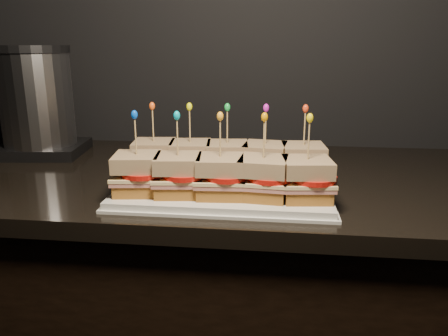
# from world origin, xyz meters

# --- Properties ---
(granite_slab) EXTENTS (2.64, 0.66, 0.04)m
(granite_slab) POSITION_xyz_m (0.78, 1.68, 0.93)
(granite_slab) COLOR black
(granite_slab) RESTS_ON cabinet
(platter) EXTENTS (0.42, 0.26, 0.02)m
(platter) POSITION_xyz_m (0.98, 1.53, 0.95)
(platter) COLOR white
(platter) RESTS_ON granite_slab
(platter_rim) EXTENTS (0.43, 0.27, 0.01)m
(platter_rim) POSITION_xyz_m (0.98, 1.53, 0.95)
(platter_rim) COLOR white
(platter_rim) RESTS_ON granite_slab
(sandwich_0_bread_bot) EXTENTS (0.09, 0.09, 0.02)m
(sandwich_0_bread_bot) POSITION_xyz_m (0.82, 1.59, 0.97)
(sandwich_0_bread_bot) COLOR brown
(sandwich_0_bread_bot) RESTS_ON platter
(sandwich_0_ham) EXTENTS (0.10, 0.10, 0.01)m
(sandwich_0_ham) POSITION_xyz_m (0.82, 1.59, 0.99)
(sandwich_0_ham) COLOR #B56960
(sandwich_0_ham) RESTS_ON sandwich_0_bread_bot
(sandwich_0_cheese) EXTENTS (0.10, 0.10, 0.01)m
(sandwich_0_cheese) POSITION_xyz_m (0.82, 1.59, 1.00)
(sandwich_0_cheese) COLOR #FFDF99
(sandwich_0_cheese) RESTS_ON sandwich_0_ham
(sandwich_0_tomato) EXTENTS (0.08, 0.08, 0.01)m
(sandwich_0_tomato) POSITION_xyz_m (0.83, 1.58, 1.00)
(sandwich_0_tomato) COLOR red
(sandwich_0_tomato) RESTS_ON sandwich_0_cheese
(sandwich_0_bread_top) EXTENTS (0.09, 0.09, 0.03)m
(sandwich_0_bread_top) POSITION_xyz_m (0.82, 1.59, 1.02)
(sandwich_0_bread_top) COLOR brown
(sandwich_0_bread_top) RESTS_ON sandwich_0_tomato
(sandwich_0_pick) EXTENTS (0.00, 0.00, 0.09)m
(sandwich_0_pick) POSITION_xyz_m (0.82, 1.59, 1.07)
(sandwich_0_pick) COLOR tan
(sandwich_0_pick) RESTS_ON sandwich_0_bread_top
(sandwich_0_frill) EXTENTS (0.01, 0.01, 0.02)m
(sandwich_0_frill) POSITION_xyz_m (0.82, 1.59, 1.11)
(sandwich_0_frill) COLOR #F75515
(sandwich_0_frill) RESTS_ON sandwich_0_pick
(sandwich_1_bread_bot) EXTENTS (0.09, 0.09, 0.02)m
(sandwich_1_bread_bot) POSITION_xyz_m (0.90, 1.59, 0.97)
(sandwich_1_bread_bot) COLOR brown
(sandwich_1_bread_bot) RESTS_ON platter
(sandwich_1_ham) EXTENTS (0.10, 0.10, 0.01)m
(sandwich_1_ham) POSITION_xyz_m (0.90, 1.59, 0.99)
(sandwich_1_ham) COLOR #B56960
(sandwich_1_ham) RESTS_ON sandwich_1_bread_bot
(sandwich_1_cheese) EXTENTS (0.10, 0.10, 0.01)m
(sandwich_1_cheese) POSITION_xyz_m (0.90, 1.59, 1.00)
(sandwich_1_cheese) COLOR #FFDF99
(sandwich_1_cheese) RESTS_ON sandwich_1_ham
(sandwich_1_tomato) EXTENTS (0.08, 0.08, 0.01)m
(sandwich_1_tomato) POSITION_xyz_m (0.91, 1.58, 1.00)
(sandwich_1_tomato) COLOR red
(sandwich_1_tomato) RESTS_ON sandwich_1_cheese
(sandwich_1_bread_top) EXTENTS (0.09, 0.09, 0.03)m
(sandwich_1_bread_top) POSITION_xyz_m (0.90, 1.59, 1.02)
(sandwich_1_bread_top) COLOR brown
(sandwich_1_bread_top) RESTS_ON sandwich_1_tomato
(sandwich_1_pick) EXTENTS (0.00, 0.00, 0.09)m
(sandwich_1_pick) POSITION_xyz_m (0.90, 1.59, 1.07)
(sandwich_1_pick) COLOR tan
(sandwich_1_pick) RESTS_ON sandwich_1_bread_top
(sandwich_1_frill) EXTENTS (0.01, 0.01, 0.02)m
(sandwich_1_frill) POSITION_xyz_m (0.90, 1.59, 1.11)
(sandwich_1_frill) COLOR #EFF009
(sandwich_1_frill) RESTS_ON sandwich_1_pick
(sandwich_2_bread_bot) EXTENTS (0.09, 0.09, 0.02)m
(sandwich_2_bread_bot) POSITION_xyz_m (0.98, 1.59, 0.97)
(sandwich_2_bread_bot) COLOR brown
(sandwich_2_bread_bot) RESTS_ON platter
(sandwich_2_ham) EXTENTS (0.10, 0.10, 0.01)m
(sandwich_2_ham) POSITION_xyz_m (0.98, 1.59, 0.99)
(sandwich_2_ham) COLOR #B56960
(sandwich_2_ham) RESTS_ON sandwich_2_bread_bot
(sandwich_2_cheese) EXTENTS (0.10, 0.10, 0.01)m
(sandwich_2_cheese) POSITION_xyz_m (0.98, 1.59, 1.00)
(sandwich_2_cheese) COLOR #FFDF99
(sandwich_2_cheese) RESTS_ON sandwich_2_ham
(sandwich_2_tomato) EXTENTS (0.08, 0.08, 0.01)m
(sandwich_2_tomato) POSITION_xyz_m (0.99, 1.58, 1.00)
(sandwich_2_tomato) COLOR red
(sandwich_2_tomato) RESTS_ON sandwich_2_cheese
(sandwich_2_bread_top) EXTENTS (0.09, 0.09, 0.03)m
(sandwich_2_bread_top) POSITION_xyz_m (0.98, 1.59, 1.02)
(sandwich_2_bread_top) COLOR brown
(sandwich_2_bread_top) RESTS_ON sandwich_2_tomato
(sandwich_2_pick) EXTENTS (0.00, 0.00, 0.09)m
(sandwich_2_pick) POSITION_xyz_m (0.98, 1.59, 1.07)
(sandwich_2_pick) COLOR tan
(sandwich_2_pick) RESTS_ON sandwich_2_bread_top
(sandwich_2_frill) EXTENTS (0.01, 0.01, 0.02)m
(sandwich_2_frill) POSITION_xyz_m (0.98, 1.59, 1.11)
(sandwich_2_frill) COLOR green
(sandwich_2_frill) RESTS_ON sandwich_2_pick
(sandwich_3_bread_bot) EXTENTS (0.09, 0.09, 0.02)m
(sandwich_3_bread_bot) POSITION_xyz_m (1.06, 1.59, 0.97)
(sandwich_3_bread_bot) COLOR brown
(sandwich_3_bread_bot) RESTS_ON platter
(sandwich_3_ham) EXTENTS (0.10, 0.10, 0.01)m
(sandwich_3_ham) POSITION_xyz_m (1.06, 1.59, 0.99)
(sandwich_3_ham) COLOR #B56960
(sandwich_3_ham) RESTS_ON sandwich_3_bread_bot
(sandwich_3_cheese) EXTENTS (0.10, 0.10, 0.01)m
(sandwich_3_cheese) POSITION_xyz_m (1.06, 1.59, 1.00)
(sandwich_3_cheese) COLOR #FFDF99
(sandwich_3_cheese) RESTS_ON sandwich_3_ham
(sandwich_3_tomato) EXTENTS (0.08, 0.08, 0.01)m
(sandwich_3_tomato) POSITION_xyz_m (1.07, 1.58, 1.00)
(sandwich_3_tomato) COLOR red
(sandwich_3_tomato) RESTS_ON sandwich_3_cheese
(sandwich_3_bread_top) EXTENTS (0.10, 0.10, 0.03)m
(sandwich_3_bread_top) POSITION_xyz_m (1.06, 1.59, 1.02)
(sandwich_3_bread_top) COLOR brown
(sandwich_3_bread_top) RESTS_ON sandwich_3_tomato
(sandwich_3_pick) EXTENTS (0.00, 0.00, 0.09)m
(sandwich_3_pick) POSITION_xyz_m (1.06, 1.59, 1.07)
(sandwich_3_pick) COLOR tan
(sandwich_3_pick) RESTS_ON sandwich_3_bread_top
(sandwich_3_frill) EXTENTS (0.01, 0.01, 0.02)m
(sandwich_3_frill) POSITION_xyz_m (1.06, 1.59, 1.11)
(sandwich_3_frill) COLOR #D11CBF
(sandwich_3_frill) RESTS_ON sandwich_3_pick
(sandwich_4_bread_bot) EXTENTS (0.09, 0.09, 0.02)m
(sandwich_4_bread_bot) POSITION_xyz_m (1.14, 1.59, 0.97)
(sandwich_4_bread_bot) COLOR brown
(sandwich_4_bread_bot) RESTS_ON platter
(sandwich_4_ham) EXTENTS (0.10, 0.10, 0.01)m
(sandwich_4_ham) POSITION_xyz_m (1.14, 1.59, 0.99)
(sandwich_4_ham) COLOR #B56960
(sandwich_4_ham) RESTS_ON sandwich_4_bread_bot
(sandwich_4_cheese) EXTENTS (0.10, 0.10, 0.01)m
(sandwich_4_cheese) POSITION_xyz_m (1.14, 1.59, 1.00)
(sandwich_4_cheese) COLOR #FFDF99
(sandwich_4_cheese) RESTS_ON sandwich_4_ham
(sandwich_4_tomato) EXTENTS (0.08, 0.08, 0.01)m
(sandwich_4_tomato) POSITION_xyz_m (1.15, 1.58, 1.00)
(sandwich_4_tomato) COLOR red
(sandwich_4_tomato) RESTS_ON sandwich_4_cheese
(sandwich_4_bread_top) EXTENTS (0.09, 0.09, 0.03)m
(sandwich_4_bread_top) POSITION_xyz_m (1.14, 1.59, 1.02)
(sandwich_4_bread_top) COLOR brown
(sandwich_4_bread_top) RESTS_ON sandwich_4_tomato
(sandwich_4_pick) EXTENTS (0.00, 0.00, 0.09)m
(sandwich_4_pick) POSITION_xyz_m (1.14, 1.59, 1.07)
(sandwich_4_pick) COLOR tan
(sandwich_4_pick) RESTS_ON sandwich_4_bread_top
(sandwich_4_frill) EXTENTS (0.01, 0.01, 0.02)m
(sandwich_4_frill) POSITION_xyz_m (1.14, 1.59, 1.11)
(sandwich_4_frill) COLOR #EA3D18
(sandwich_4_frill) RESTS_ON sandwich_4_pick
(sandwich_5_bread_bot) EXTENTS (0.09, 0.09, 0.02)m
(sandwich_5_bread_bot) POSITION_xyz_m (0.82, 1.47, 0.97)
(sandwich_5_bread_bot) COLOR brown
(sandwich_5_bread_bot) RESTS_ON platter
(sandwich_5_ham) EXTENTS (0.10, 0.10, 0.01)m
(sandwich_5_ham) POSITION_xyz_m (0.82, 1.47, 0.99)
(sandwich_5_ham) COLOR #B56960
(sandwich_5_ham) RESTS_ON sandwich_5_bread_bot
(sandwich_5_cheese) EXTENTS (0.11, 0.10, 0.01)m
(sandwich_5_cheese) POSITION_xyz_m (0.82, 1.47, 1.00)
(sandwich_5_cheese) COLOR #FFDF99
(sandwich_5_cheese) RESTS_ON sandwich_5_ham
(sandwich_5_tomato) EXTENTS (0.08, 0.08, 0.01)m
(sandwich_5_tomato) POSITION_xyz_m (0.83, 1.46, 1.00)
(sandwich_5_tomato) COLOR red
(sandwich_5_tomato) RESTS_ON sandwich_5_cheese
(sandwich_5_bread_top) EXTENTS (0.10, 0.10, 0.03)m
(sandwich_5_bread_top) POSITION_xyz_m (0.82, 1.47, 1.02)
(sandwich_5_bread_top) COLOR brown
(sandwich_5_bread_top) RESTS_ON sandwich_5_tomato
(sandwich_5_pick) EXTENTS (0.00, 0.00, 0.09)m
(sandwich_5_pick) POSITION_xyz_m (0.82, 1.47, 1.07)
(sandwich_5_pick) COLOR tan
(sandwich_5_pick) RESTS_ON sandwich_5_bread_top
(sandwich_5_frill) EXTENTS (0.01, 0.01, 0.02)m
(sandwich_5_frill) POSITION_xyz_m (0.82, 1.47, 1.11)
(sandwich_5_frill) COLOR blue
(sandwich_5_frill) RESTS_ON sandwich_5_pick
(sandwich_6_bread_bot) EXTENTS (0.09, 0.09, 0.02)m
(sandwich_6_bread_bot) POSITION_xyz_m (0.90, 1.47, 0.97)
(sandwich_6_bread_bot) COLOR brown
(sandwich_6_bread_bot) RESTS_ON platter
(sandwich_6_ham) EXTENTS (0.10, 0.10, 0.01)m
(sandwich_6_ham) POSITION_xyz_m (0.90, 1.47, 0.99)
(sandwich_6_ham) COLOR #B56960
(sandwich_6_ham) RESTS_ON sandwich_6_bread_bot
(sandwich_6_cheese) EXTENTS (0.10, 0.10, 0.01)m
(sandwich_6_cheese) POSITION_xyz_m (0.90, 1.47, 1.00)
(sandwich_6_cheese) COLOR #FFDF99
(sandwich_6_cheese) RESTS_ON sandwich_6_ham
(sandwich_6_tomato) EXTENTS (0.08, 0.08, 0.01)m
(sandwich_6_tomato) POSITION_xyz_m (0.91, 1.46, 1.00)
(sandwich_6_tomato) COLOR red
(sandwich_6_tomato) RESTS_ON sandwich_6_cheese
(sandwich_6_bread_top) EXTENTS (0.09, 0.09, 0.03)m
(sandwich_6_bread_top) POSITION_xyz_m (0.90, 1.47, 1.02)
(sandwich_6_bread_top) COLOR brown
(sandwich_6_bread_top) RESTS_ON sandwich_6_tomato
(sandwich_6_pick) EXTENTS (0.00, 0.00, 0.09)m
(sandwich_6_pick) POSITION_xyz_m (0.90, 1.47, 1.07)
(sandwich_6_pick) COLOR tan
(sandwich_6_pick) RESTS_ON sandwich_6_bread_top
(sandwich_6_frill) EXTENTS (0.01, 0.01, 0.02)m
(sandwich_6_frill) POSITION_xyz_m (0.90, 1.47, 1.11)
(sandwich_6_frill) COLOR #04ABBD
(sandwich_6_frill) RESTS_ON sandwich_6_pick
(sandwich_7_bread_bot) EXTENTS (0.09, 0.09, 0.02)m
(sandwich_7_bread_bot) POSITION_xyz_m (0.98, 1.47, 0.97)
(sandwich_7_bread_bot) COLOR brown
(sandwich_7_bread_bot) RESTS_ON platter
(sandwich_7_ham) EXTENTS (0.10, 0.09, 0.01)m
(sandwich_7_ham) POSITION_xyz_m (0.98, 1.47, 0.99)
(sandwich_7_ham) COLOR #B56960
(sandwich_7_ham) RESTS_ON sandwich_7_bread_bot
(sandwich_7_cheese) EXTENTS (0.10, 0.10, 0.01)m
(sandwich_7_cheese) POSITION_xyz_m (0.98, 1.47, 1.00)
(sandwich_7_cheese) COLOR #FFDF99
(sandwich_7_cheese) RESTS_ON sandwich_7_ham
(sandwich_7_tomato) EXTENTS (0.08, 0.08, 0.01)m
(sandwich_7_tomato) POSITION_xyz_m (0.99, 1.46, 1.00)
(sandwich_7_tomato) COLOR red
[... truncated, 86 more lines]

